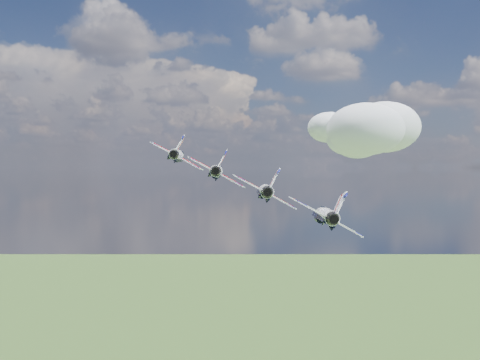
{
  "coord_description": "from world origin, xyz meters",
  "views": [
    {
      "loc": [
        -4.44,
        -91.64,
        162.25
      ],
      "look_at": [
        -3.32,
        -10.4,
        160.38
      ],
      "focal_mm": 40.0,
      "sensor_mm": 36.0,
      "label": 1
    }
  ],
  "objects_px": {
    "jet_0": "(178,155)",
    "jet_3": "(324,214)",
    "jet_2": "(265,190)",
    "jet_1": "(217,171)"
  },
  "relations": [
    {
      "from": "jet_0",
      "to": "jet_2",
      "type": "height_order",
      "value": "jet_0"
    },
    {
      "from": "jet_0",
      "to": "jet_3",
      "type": "relative_size",
      "value": 1.0
    },
    {
      "from": "jet_0",
      "to": "jet_1",
      "type": "bearing_deg",
      "value": -49.46
    },
    {
      "from": "jet_3",
      "to": "jet_0",
      "type": "bearing_deg",
      "value": 130.54
    },
    {
      "from": "jet_0",
      "to": "jet_2",
      "type": "xyz_separation_m",
      "value": [
        14.25,
        -17.08,
        -5.47
      ]
    },
    {
      "from": "jet_0",
      "to": "jet_3",
      "type": "xyz_separation_m",
      "value": [
        21.37,
        -25.61,
        -8.2
      ]
    },
    {
      "from": "jet_2",
      "to": "jet_3",
      "type": "relative_size",
      "value": 1.0
    },
    {
      "from": "jet_0",
      "to": "jet_3",
      "type": "height_order",
      "value": "jet_0"
    },
    {
      "from": "jet_2",
      "to": "jet_3",
      "type": "height_order",
      "value": "jet_2"
    },
    {
      "from": "jet_2",
      "to": "jet_1",
      "type": "bearing_deg",
      "value": 130.54
    }
  ]
}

